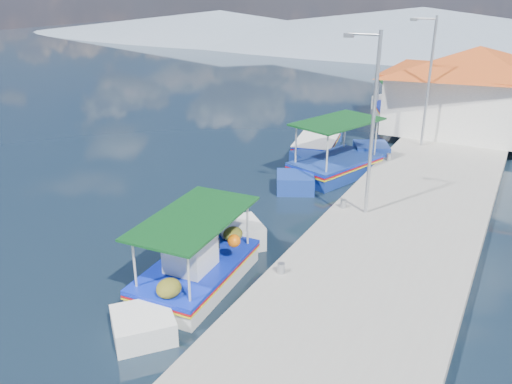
% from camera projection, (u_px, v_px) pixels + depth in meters
% --- Properties ---
extents(ground, '(160.00, 160.00, 0.00)m').
position_uv_depth(ground, '(221.00, 220.00, 18.25)').
color(ground, black).
rests_on(ground, ground).
extents(quay, '(5.00, 44.00, 0.50)m').
position_uv_depth(quay, '(427.00, 188.00, 20.45)').
color(quay, gray).
rests_on(quay, ground).
extents(bollards, '(0.20, 17.20, 0.30)m').
position_uv_depth(bollards, '(371.00, 176.00, 20.62)').
color(bollards, '#A5A8AD').
rests_on(bollards, quay).
extents(main_caique, '(2.34, 7.02, 2.31)m').
position_uv_depth(main_caique, '(198.00, 269.00, 14.23)').
color(main_caique, silver).
rests_on(main_caique, ground).
extents(caique_green_canopy, '(3.65, 6.89, 2.72)m').
position_uv_depth(caique_green_canopy, '(335.00, 166.00, 22.44)').
color(caique_green_canopy, navy).
rests_on(caique_green_canopy, ground).
extents(caique_blue_hull, '(2.68, 6.18, 1.12)m').
position_uv_depth(caique_blue_hull, '(318.00, 146.00, 25.56)').
color(caique_blue_hull, navy).
rests_on(caique_blue_hull, ground).
extents(caique_far, '(4.19, 6.97, 2.67)m').
position_uv_depth(caique_far, '(396.00, 111.00, 31.77)').
color(caique_far, silver).
rests_on(caique_far, ground).
extents(harbor_building, '(10.49, 10.49, 4.40)m').
position_uv_depth(harbor_building, '(474.00, 88.00, 26.73)').
color(harbor_building, white).
rests_on(harbor_building, quay).
extents(lamp_post_near, '(1.21, 0.14, 6.00)m').
position_uv_depth(lamp_post_near, '(371.00, 116.00, 16.46)').
color(lamp_post_near, '#A5A8AD').
rests_on(lamp_post_near, quay).
extents(lamp_post_far, '(1.21, 0.14, 6.00)m').
position_uv_depth(lamp_post_far, '(428.00, 76.00, 23.80)').
color(lamp_post_far, '#A5A8AD').
rests_on(lamp_post_far, quay).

